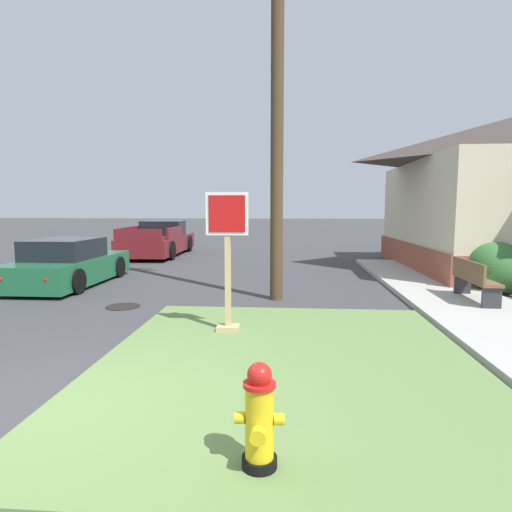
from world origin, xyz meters
TOP-DOWN VIEW (x-y plane):
  - ground_plane at (0.00, 0.00)m, footprint 160.00×160.00m
  - grass_corner_patch at (2.26, 1.59)m, footprint 4.92×5.88m
  - sidewalk_strip at (5.92, 5.25)m, footprint 2.20×14.61m
  - fire_hydrant at (2.05, -0.76)m, footprint 0.38×0.34m
  - stop_sign at (1.29, 2.88)m, footprint 0.68×0.28m
  - manhole_cover at (-1.19, 4.70)m, footprint 0.70×0.70m
  - parked_sedan_green at (-3.64, 7.14)m, footprint 1.89×4.15m
  - pickup_truck_maroon at (-3.41, 14.50)m, footprint 2.25×5.61m
  - street_bench at (6.15, 5.37)m, footprint 0.43×1.63m
  - utility_pole at (1.99, 5.70)m, footprint 1.47×0.28m
  - shrub_near_porch at (7.26, 6.83)m, footprint 1.34×1.34m

SIDE VIEW (x-z plane):
  - ground_plane at x=0.00m, z-range 0.00..0.00m
  - manhole_cover at x=-1.19m, z-range 0.00..0.02m
  - grass_corner_patch at x=2.26m, z-range 0.00..0.08m
  - sidewalk_strip at x=5.92m, z-range 0.00..0.12m
  - fire_hydrant at x=2.05m, z-range 0.05..0.88m
  - parked_sedan_green at x=-3.64m, z-range -0.08..1.17m
  - street_bench at x=6.15m, z-range 0.16..1.01m
  - pickup_truck_maroon at x=-3.41m, z-range -0.12..1.36m
  - shrub_near_porch at x=7.26m, z-range 0.00..1.25m
  - stop_sign at x=1.29m, z-range 0.03..2.26m
  - utility_pole at x=1.99m, z-range 0.19..10.17m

